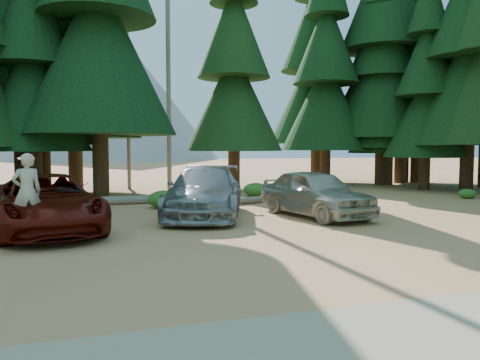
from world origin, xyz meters
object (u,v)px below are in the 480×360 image
at_px(silver_minivan_center, 205,191).
at_px(red_pickup, 45,203).
at_px(silver_minivan_right, 315,193).
at_px(log_left, 100,201).
at_px(log_mid, 204,196).
at_px(frisbee_player, 27,191).
at_px(log_right, 280,198).

bearing_deg(silver_minivan_center, red_pickup, -143.80).
relative_size(silver_minivan_right, log_left, 0.98).
distance_m(silver_minivan_right, log_left, 8.66).
relative_size(red_pickup, log_mid, 1.81).
height_order(red_pickup, log_left, red_pickup).
distance_m(red_pickup, silver_minivan_right, 8.34).
distance_m(silver_minivan_right, frisbee_player, 8.85).
relative_size(silver_minivan_center, log_left, 1.21).
relative_size(red_pickup, log_right, 1.25).
height_order(silver_minivan_center, silver_minivan_right, silver_minivan_center).
xyz_separation_m(frisbee_player, log_left, (1.77, 7.52, -1.12)).
bearing_deg(log_mid, frisbee_player, -94.86).
height_order(red_pickup, log_right, red_pickup).
bearing_deg(frisbee_player, silver_minivan_center, -164.65).
height_order(frisbee_player, log_mid, frisbee_player).
height_order(silver_minivan_right, log_left, silver_minivan_right).
distance_m(silver_minivan_center, frisbee_player, 6.10).
bearing_deg(silver_minivan_center, log_left, 147.92).
bearing_deg(frisbee_player, log_mid, -144.33).
bearing_deg(red_pickup, log_mid, 36.79).
xyz_separation_m(silver_minivan_center, log_left, (-3.30, 4.15, -0.66)).
bearing_deg(log_left, silver_minivan_center, -51.85).
relative_size(red_pickup, silver_minivan_center, 0.99).
height_order(red_pickup, silver_minivan_center, silver_minivan_center).
bearing_deg(red_pickup, frisbee_player, -107.99).
distance_m(red_pickup, log_left, 5.85).
bearing_deg(log_right, log_left, 157.49).
bearing_deg(silver_minivan_right, log_mid, 99.11).
relative_size(red_pickup, silver_minivan_right, 1.22).
height_order(frisbee_player, log_right, frisbee_player).
distance_m(silver_minivan_right, log_mid, 6.88).
relative_size(silver_minivan_center, frisbee_player, 3.23).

